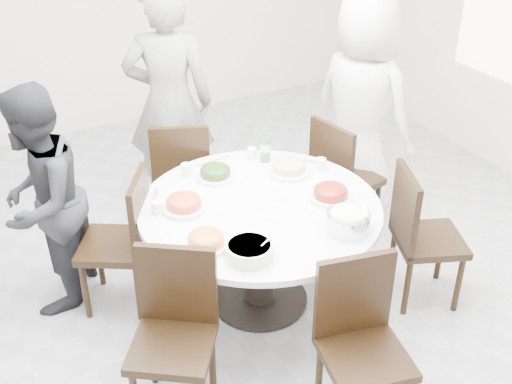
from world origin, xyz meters
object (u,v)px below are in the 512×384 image
beverage_bottle (265,145)px  diner_left (41,202)px  chair_ne (347,176)px  chair_n (183,174)px  chair_nw (114,242)px  soup_bowl (249,251)px  chair_sw (172,343)px  chair_se (430,237)px  diner_right (361,108)px  rice_bowl (348,222)px  chair_s (365,354)px  diner_middle (169,103)px  dining_table (260,255)px

beverage_bottle → diner_left: bearing=173.1°
chair_ne → chair_n: (-1.07, 0.62, 0.00)m
chair_n → chair_nw: bearing=64.1°
chair_n → soup_bowl: (-0.22, -1.50, 0.32)m
chair_sw → chair_se: same height
chair_nw → soup_bowl: chair_nw is taller
chair_se → diner_right: diner_right is taller
rice_bowl → chair_ne: bearing=53.7°
chair_s → beverage_bottle: (0.31, 1.61, 0.40)m
rice_bowl → chair_sw: bearing=-174.7°
chair_se → soup_bowl: bearing=111.2°
chair_se → beverage_bottle: (-0.68, 0.96, 0.40)m
chair_s → soup_bowl: (-0.31, 0.68, 0.32)m
chair_ne → diner_right: (0.26, 0.24, 0.40)m
chair_se → beverage_bottle: bearing=57.9°
chair_se → chair_s: bearing=145.7°
chair_n → chair_sw: 1.80m
soup_bowl → chair_sw: bearing=-164.9°
chair_nw → rice_bowl: (1.14, -0.91, 0.33)m
diner_middle → rice_bowl: 1.88m
diner_left → diner_right: bearing=124.3°
chair_sw → diner_left: 1.33m
chair_sw → chair_s: (0.83, -0.53, 0.00)m
diner_left → chair_n: bearing=143.5°
soup_bowl → chair_n: bearing=81.8°
chair_sw → chair_s: 0.99m
dining_table → diner_right: (1.25, 0.68, 0.50)m
chair_ne → chair_sw: bearing=108.8°
diner_right → rice_bowl: diner_right is taller
dining_table → chair_n: 1.07m
chair_n → diner_right: diner_right is taller
chair_nw → rice_bowl: chair_nw is taller
dining_table → beverage_bottle: 0.77m
chair_n → rice_bowl: chair_n is taller
dining_table → soup_bowl: size_ratio=5.69×
chair_se → beverage_bottle: size_ratio=3.87×
diner_right → diner_left: bearing=71.1°
chair_ne → chair_se: same height
dining_table → chair_ne: 1.09m
chair_nw → chair_sw: (-0.01, -1.02, 0.00)m
chair_se → chair_nw: bearing=86.0°
rice_bowl → chair_se: bearing=0.4°
chair_se → chair_n: bearing=57.8°
chair_n → diner_right: size_ratio=0.54×
beverage_bottle → chair_nw: bearing=-177.1°
diner_middle → diner_right: bearing=176.8°
diner_right → soup_bowl: bearing=106.6°
dining_table → beverage_bottle: size_ratio=6.11×
chair_ne → diner_left: 2.20m
chair_sw → chair_nw: bearing=124.4°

